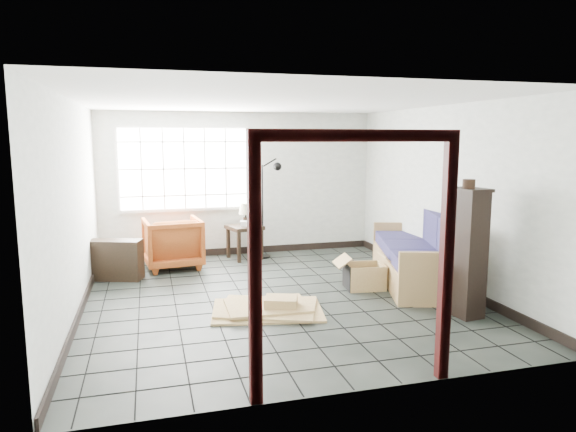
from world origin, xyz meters
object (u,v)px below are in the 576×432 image
object	(u,v)px
futon_sofa	(419,257)
tall_shelf	(468,252)
side_table	(244,231)
armchair	(173,240)

from	to	relation	value
futon_sofa	tall_shelf	bearing A→B (deg)	-80.97
side_table	tall_shelf	distance (m)	4.18
tall_shelf	side_table	bearing A→B (deg)	112.63
armchair	side_table	bearing A→B (deg)	-172.32
armchair	side_table	size ratio (longest dim) A/B	1.36
side_table	tall_shelf	world-z (taller)	tall_shelf
futon_sofa	armchair	bearing A→B (deg)	168.88
side_table	tall_shelf	bearing A→B (deg)	-60.94
futon_sofa	side_table	size ratio (longest dim) A/B	3.73
armchair	tall_shelf	world-z (taller)	tall_shelf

